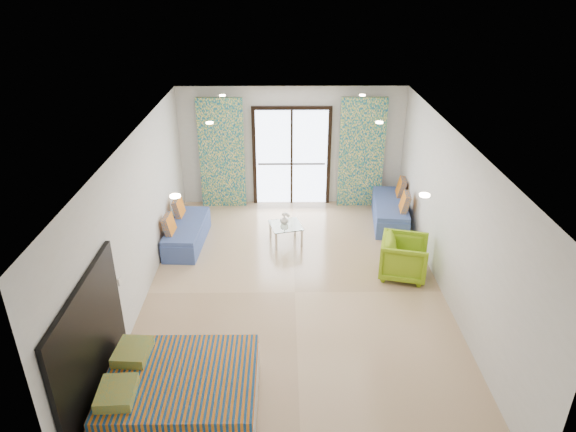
{
  "coord_description": "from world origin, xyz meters",
  "views": [
    {
      "loc": [
        -0.19,
        -7.27,
        4.97
      ],
      "look_at": [
        -0.11,
        0.61,
        1.15
      ],
      "focal_mm": 32.0,
      "sensor_mm": 36.0,
      "label": 1
    }
  ],
  "objects_px": {
    "daybed_right": "(391,211)",
    "bed": "(180,390)",
    "coffee_table": "(286,227)",
    "daybed_left": "(186,232)",
    "armchair": "(404,256)"
  },
  "relations": [
    {
      "from": "daybed_left",
      "to": "armchair",
      "type": "bearing_deg",
      "value": -13.35
    },
    {
      "from": "daybed_left",
      "to": "coffee_table",
      "type": "xyz_separation_m",
      "value": [
        1.97,
        0.04,
        0.1
      ]
    },
    {
      "from": "bed",
      "to": "armchair",
      "type": "distance_m",
      "value": 4.55
    },
    {
      "from": "bed",
      "to": "daybed_right",
      "type": "xyz_separation_m",
      "value": [
        3.59,
        5.16,
        -0.0
      ]
    },
    {
      "from": "bed",
      "to": "coffee_table",
      "type": "bearing_deg",
      "value": 72.61
    },
    {
      "from": "coffee_table",
      "to": "armchair",
      "type": "xyz_separation_m",
      "value": [
        2.08,
        -1.24,
        0.06
      ]
    },
    {
      "from": "coffee_table",
      "to": "bed",
      "type": "bearing_deg",
      "value": -107.39
    },
    {
      "from": "daybed_left",
      "to": "armchair",
      "type": "xyz_separation_m",
      "value": [
        4.05,
        -1.21,
        0.16
      ]
    },
    {
      "from": "coffee_table",
      "to": "daybed_right",
      "type": "bearing_deg",
      "value": 21.79
    },
    {
      "from": "daybed_left",
      "to": "daybed_right",
      "type": "bearing_deg",
      "value": 15.73
    },
    {
      "from": "coffee_table",
      "to": "daybed_left",
      "type": "bearing_deg",
      "value": -178.98
    },
    {
      "from": "bed",
      "to": "daybed_left",
      "type": "xyz_separation_m",
      "value": [
        -0.64,
        4.22,
        -0.02
      ]
    },
    {
      "from": "daybed_left",
      "to": "daybed_right",
      "type": "distance_m",
      "value": 4.33
    },
    {
      "from": "daybed_right",
      "to": "coffee_table",
      "type": "relative_size",
      "value": 2.5
    },
    {
      "from": "daybed_right",
      "to": "bed",
      "type": "bearing_deg",
      "value": -118.64
    }
  ]
}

